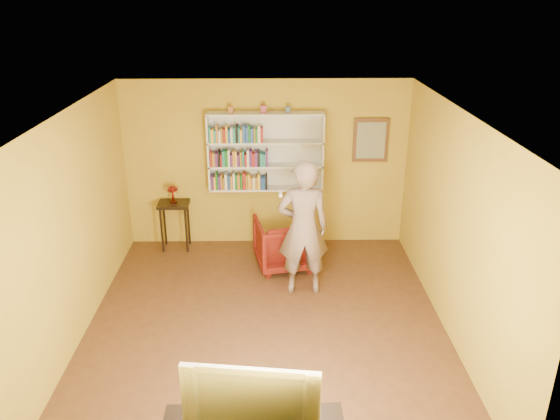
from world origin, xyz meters
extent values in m
cube|color=#462816|center=(0.00, 0.00, -0.06)|extent=(5.30, 5.80, 0.12)
cube|color=#B08E20|center=(0.00, 2.52, 1.35)|extent=(5.30, 0.04, 2.70)
cube|color=#B08E20|center=(0.00, -2.52, 1.35)|extent=(5.30, 0.04, 2.70)
cube|color=#B08E20|center=(-2.27, 0.00, 1.35)|extent=(0.04, 5.80, 2.70)
cube|color=#B08E20|center=(2.27, 0.00, 1.35)|extent=(0.04, 5.80, 2.70)
cube|color=silver|center=(0.00, 0.00, 2.73)|extent=(5.30, 5.80, 0.06)
cube|color=silver|center=(0.00, 2.48, 1.60)|extent=(1.80, 0.03, 1.20)
cube|color=silver|center=(-0.89, 2.35, 1.60)|extent=(0.03, 0.28, 1.20)
cube|color=silver|center=(0.89, 2.35, 1.60)|extent=(0.03, 0.28, 1.20)
cube|color=silver|center=(0.00, 2.35, 1.00)|extent=(1.80, 0.28, 0.03)
cube|color=silver|center=(0.00, 2.35, 1.38)|extent=(1.80, 0.28, 0.03)
cube|color=silver|center=(0.00, 2.35, 1.76)|extent=(1.80, 0.28, 0.03)
cube|color=silver|center=(0.00, 2.35, 2.20)|extent=(1.80, 0.28, 0.03)
cube|color=#4F2369|center=(-0.84, 2.30, 1.13)|extent=(0.03, 0.17, 0.23)
cube|color=yellow|center=(-0.81, 2.29, 1.12)|extent=(0.03, 0.14, 0.21)
cube|color=#17691B|center=(-0.77, 2.30, 1.15)|extent=(0.03, 0.17, 0.26)
cube|color=#4F2369|center=(-0.73, 2.31, 1.12)|extent=(0.04, 0.18, 0.22)
cube|color=#AB6D22|center=(-0.70, 2.30, 1.13)|extent=(0.03, 0.15, 0.24)
cube|color=#9A6F1C|center=(-0.66, 2.31, 1.11)|extent=(0.02, 0.17, 0.20)
cube|color=silver|center=(-0.63, 2.31, 1.14)|extent=(0.04, 0.19, 0.25)
cube|color=#204693|center=(-0.58, 2.30, 1.13)|extent=(0.04, 0.17, 0.23)
cube|color=#AB6D22|center=(-0.54, 2.29, 1.13)|extent=(0.04, 0.15, 0.23)
cube|color=silver|center=(-0.50, 2.31, 1.15)|extent=(0.03, 0.19, 0.26)
cube|color=#17691B|center=(-0.47, 2.31, 1.13)|extent=(0.03, 0.18, 0.24)
cube|color=#AB6D22|center=(-0.43, 2.31, 1.14)|extent=(0.04, 0.18, 0.24)
cube|color=#17691B|center=(-0.39, 2.29, 1.13)|extent=(0.03, 0.15, 0.24)
cube|color=maroon|center=(-0.34, 2.31, 1.15)|extent=(0.04, 0.18, 0.26)
cube|color=#9A6F1C|center=(-0.30, 2.31, 1.13)|extent=(0.03, 0.18, 0.24)
cube|color=yellow|center=(-0.26, 2.29, 1.14)|extent=(0.03, 0.14, 0.24)
cube|color=#AB6D22|center=(-0.23, 2.31, 1.11)|extent=(0.04, 0.19, 0.19)
cube|color=silver|center=(-0.19, 2.31, 1.11)|extent=(0.03, 0.18, 0.20)
cube|color=#9A6F1C|center=(-0.15, 2.31, 1.12)|extent=(0.04, 0.19, 0.20)
cube|color=yellow|center=(-0.11, 2.29, 1.14)|extent=(0.04, 0.15, 0.25)
cube|color=#204693|center=(-0.08, 2.30, 1.11)|extent=(0.02, 0.17, 0.20)
cube|color=#204693|center=(-0.04, 2.31, 1.11)|extent=(0.04, 0.18, 0.19)
cube|color=black|center=(0.01, 2.31, 1.13)|extent=(0.03, 0.19, 0.22)
cube|color=maroon|center=(-0.85, 2.29, 1.51)|extent=(0.03, 0.15, 0.24)
cube|color=#9A6F1C|center=(-0.81, 2.29, 1.50)|extent=(0.04, 0.15, 0.21)
cube|color=#4F2369|center=(-0.76, 2.30, 1.50)|extent=(0.04, 0.17, 0.21)
cube|color=black|center=(-0.72, 2.31, 1.52)|extent=(0.03, 0.18, 0.25)
cube|color=maroon|center=(-0.69, 2.30, 1.49)|extent=(0.02, 0.16, 0.20)
cube|color=teal|center=(-0.65, 2.31, 1.51)|extent=(0.04, 0.19, 0.24)
cube|color=#17691B|center=(-0.61, 2.29, 1.52)|extent=(0.04, 0.14, 0.25)
cube|color=silver|center=(-0.57, 2.30, 1.53)|extent=(0.03, 0.15, 0.26)
cube|color=#4F2369|center=(-0.53, 2.31, 1.49)|extent=(0.03, 0.19, 0.19)
cube|color=#AB6D22|center=(-0.49, 2.30, 1.52)|extent=(0.04, 0.16, 0.25)
cube|color=yellow|center=(-0.46, 2.30, 1.51)|extent=(0.02, 0.15, 0.24)
cube|color=#4F2369|center=(-0.42, 2.31, 1.49)|extent=(0.04, 0.18, 0.19)
cube|color=#9A6F1C|center=(-0.38, 2.31, 1.51)|extent=(0.03, 0.17, 0.23)
cube|color=teal|center=(-0.35, 2.30, 1.52)|extent=(0.03, 0.15, 0.25)
cube|color=maroon|center=(-0.31, 2.29, 1.49)|extent=(0.03, 0.15, 0.19)
cube|color=silver|center=(-0.27, 2.30, 1.52)|extent=(0.03, 0.16, 0.26)
cube|color=#4F2369|center=(-0.23, 2.31, 1.52)|extent=(0.04, 0.18, 0.25)
cube|color=maroon|center=(-0.19, 2.30, 1.50)|extent=(0.04, 0.16, 0.21)
cube|color=#4F2369|center=(-0.15, 2.31, 1.51)|extent=(0.04, 0.19, 0.22)
cube|color=black|center=(-0.11, 2.31, 1.51)|extent=(0.03, 0.18, 0.24)
cube|color=teal|center=(-0.07, 2.31, 1.50)|extent=(0.04, 0.17, 0.21)
cube|color=teal|center=(-0.02, 2.31, 1.49)|extent=(0.03, 0.19, 0.20)
cube|color=#4F2369|center=(0.02, 2.30, 1.52)|extent=(0.03, 0.15, 0.26)
cube|color=teal|center=(-0.85, 2.31, 1.90)|extent=(0.03, 0.19, 0.24)
cube|color=yellow|center=(-0.81, 2.29, 1.88)|extent=(0.04, 0.14, 0.21)
cube|color=teal|center=(-0.77, 2.30, 1.87)|extent=(0.03, 0.15, 0.20)
cube|color=#AB6D22|center=(-0.74, 2.31, 1.91)|extent=(0.03, 0.17, 0.26)
cube|color=silver|center=(-0.70, 2.31, 1.87)|extent=(0.03, 0.18, 0.19)
cube|color=#9A6F1C|center=(-0.66, 2.30, 1.88)|extent=(0.03, 0.16, 0.22)
cube|color=maroon|center=(-0.63, 2.30, 1.88)|extent=(0.03, 0.15, 0.22)
cube|color=yellow|center=(-0.59, 2.31, 1.90)|extent=(0.03, 0.17, 0.25)
cube|color=#204693|center=(-0.55, 2.31, 1.88)|extent=(0.04, 0.18, 0.20)
cube|color=silver|center=(-0.52, 2.30, 1.89)|extent=(0.03, 0.17, 0.23)
cube|color=teal|center=(-0.48, 2.31, 1.89)|extent=(0.04, 0.19, 0.23)
cube|color=black|center=(-0.44, 2.30, 1.91)|extent=(0.03, 0.16, 0.27)
cube|color=teal|center=(-0.40, 2.29, 1.89)|extent=(0.02, 0.15, 0.24)
cube|color=yellow|center=(-0.37, 2.31, 1.87)|extent=(0.03, 0.17, 0.20)
cube|color=#204693|center=(-0.33, 2.31, 1.90)|extent=(0.04, 0.18, 0.26)
cube|color=#204693|center=(-0.28, 2.31, 1.90)|extent=(0.04, 0.19, 0.25)
cube|color=#17691B|center=(-0.25, 2.31, 1.90)|extent=(0.03, 0.18, 0.25)
cube|color=#204693|center=(-0.21, 2.31, 1.88)|extent=(0.04, 0.18, 0.22)
cube|color=#9A6F1C|center=(-0.17, 2.30, 1.89)|extent=(0.02, 0.16, 0.23)
cube|color=#17691B|center=(-0.14, 2.30, 1.88)|extent=(0.03, 0.16, 0.22)
cube|color=silver|center=(-0.10, 2.29, 1.90)|extent=(0.04, 0.15, 0.25)
cube|color=maroon|center=(-0.06, 2.31, 1.89)|extent=(0.03, 0.18, 0.23)
cube|color=#A4552E|center=(-0.52, 2.35, 2.26)|extent=(0.07, 0.07, 0.10)
cube|color=#9C3447|center=(-0.03, 2.35, 2.27)|extent=(0.08, 0.08, 0.11)
cube|color=#41536C|center=(0.34, 2.35, 2.26)|extent=(0.07, 0.07, 0.09)
cube|color=#4F2F16|center=(1.65, 2.46, 1.75)|extent=(0.55, 0.04, 0.70)
cube|color=gray|center=(1.65, 2.44, 1.75)|extent=(0.45, 0.02, 0.58)
cylinder|color=black|center=(-1.67, 2.11, 0.37)|extent=(0.04, 0.04, 0.75)
cylinder|color=black|center=(-1.28, 2.11, 0.37)|extent=(0.04, 0.04, 0.75)
cylinder|color=black|center=(-1.67, 2.39, 0.37)|extent=(0.04, 0.04, 0.75)
cylinder|color=black|center=(-1.28, 2.39, 0.37)|extent=(0.04, 0.04, 0.75)
cube|color=black|center=(-1.48, 2.25, 0.77)|extent=(0.49, 0.37, 0.05)
cylinder|color=maroon|center=(-1.48, 2.25, 0.81)|extent=(0.12, 0.12, 0.02)
cylinder|color=maroon|center=(-1.48, 2.25, 0.90)|extent=(0.03, 0.03, 0.15)
ellipsoid|color=maroon|center=(-1.48, 2.25, 1.03)|extent=(0.16, 0.16, 0.11)
cylinder|color=beige|center=(-1.39, 2.25, 1.02)|extent=(0.01, 0.01, 0.12)
cylinder|color=beige|center=(-1.41, 2.30, 1.02)|extent=(0.01, 0.01, 0.12)
cylinder|color=beige|center=(-1.45, 2.33, 1.02)|extent=(0.01, 0.01, 0.12)
cylinder|color=beige|center=(-1.50, 2.33, 1.02)|extent=(0.01, 0.01, 0.12)
cylinder|color=beige|center=(-1.54, 2.30, 1.02)|extent=(0.01, 0.01, 0.12)
cylinder|color=beige|center=(-1.56, 2.25, 1.02)|extent=(0.01, 0.01, 0.12)
cylinder|color=beige|center=(-1.54, 2.20, 1.02)|extent=(0.01, 0.01, 0.12)
cylinder|color=beige|center=(-1.50, 2.17, 1.02)|extent=(0.01, 0.01, 0.12)
cylinder|color=beige|center=(-1.45, 2.17, 1.02)|extent=(0.01, 0.01, 0.12)
cylinder|color=beige|center=(-1.41, 2.20, 1.02)|extent=(0.01, 0.01, 0.12)
imported|color=#4E0705|center=(0.27, 1.61, 0.38)|extent=(0.96, 0.98, 0.76)
imported|color=#735E54|center=(0.51, 0.86, 0.96)|extent=(0.72, 0.50, 1.92)
cube|color=silver|center=(0.19, 0.53, 1.59)|extent=(0.04, 0.15, 0.04)
imported|color=black|center=(-0.09, -2.25, 0.88)|extent=(1.14, 0.29, 0.65)
camera|label=1|loc=(0.07, -5.85, 3.98)|focal=35.00mm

